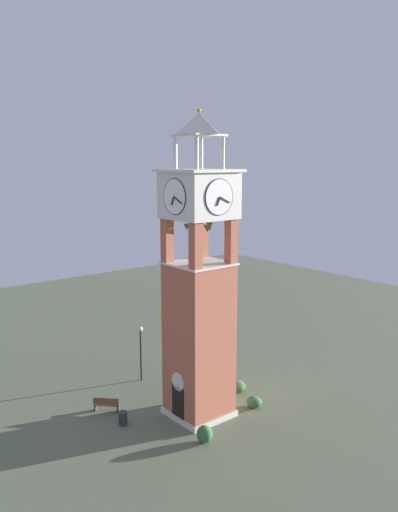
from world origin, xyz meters
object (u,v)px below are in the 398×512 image
(trash_bin, at_px, (123,418))
(clock_tower, at_px, (199,296))
(park_bench, at_px, (106,404))
(lamp_post, at_px, (141,343))

(trash_bin, bearing_deg, clock_tower, 66.64)
(park_bench, bearing_deg, clock_tower, 47.50)
(park_bench, distance_m, trash_bin, 2.02)
(park_bench, height_order, trash_bin, park_bench)
(park_bench, bearing_deg, lamp_post, 121.53)
(park_bench, relative_size, lamp_post, 0.37)
(clock_tower, relative_size, park_bench, 12.35)
(clock_tower, xyz_separation_m, trash_bin, (-1.84, -4.26, -7.05))
(clock_tower, xyz_separation_m, park_bench, (-3.86, -4.21, -6.96))
(lamp_post, distance_m, trash_bin, 6.73)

